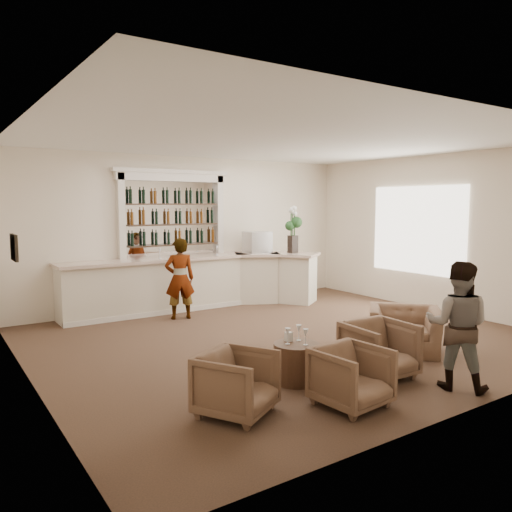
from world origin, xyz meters
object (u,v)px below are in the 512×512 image
(cocktail_table, at_px, (296,362))
(flower_vase, at_px, (293,227))
(armchair_far, at_px, (404,330))
(espresso_machine, at_px, (257,242))
(armchair_center, at_px, (352,377))
(bar_counter, at_px, (197,282))
(guest, at_px, (458,325))
(armchair_left, at_px, (237,383))
(armchair_right, at_px, (379,350))
(sommelier, at_px, (180,279))

(cocktail_table, bearing_deg, flower_vase, 52.46)
(armchair_far, xyz_separation_m, espresso_machine, (0.36, 4.58, 1.04))
(armchair_far, bearing_deg, armchair_center, -106.73)
(bar_counter, bearing_deg, espresso_machine, -1.03)
(guest, height_order, armchair_center, guest)
(espresso_machine, bearing_deg, cocktail_table, -114.87)
(bar_counter, relative_size, armchair_center, 7.64)
(cocktail_table, height_order, armchair_far, armchair_far)
(armchair_left, bearing_deg, armchair_right, -31.23)
(sommelier, relative_size, espresso_machine, 2.88)
(bar_counter, xyz_separation_m, sommelier, (-0.71, -0.67, 0.23))
(espresso_machine, bearing_deg, armchair_center, -110.42)
(armchair_left, bearing_deg, flower_vase, 16.50)
(sommelier, xyz_separation_m, flower_vase, (2.93, 0.14, 0.94))
(sommelier, distance_m, armchair_far, 4.40)
(guest, xyz_separation_m, armchair_left, (-2.66, 0.84, -0.44))
(armchair_center, bearing_deg, armchair_right, 21.16)
(cocktail_table, height_order, guest, guest)
(armchair_far, height_order, espresso_machine, espresso_machine)
(sommelier, bearing_deg, armchair_left, 88.02)
(cocktail_table, distance_m, guest, 2.04)
(guest, distance_m, armchair_left, 2.82)
(guest, bearing_deg, bar_counter, -25.85)
(guest, height_order, armchair_left, guest)
(bar_counter, height_order, armchair_right, bar_counter)
(espresso_machine, bearing_deg, guest, -96.35)
(sommelier, relative_size, armchair_left, 2.11)
(armchair_right, bearing_deg, armchair_center, -149.93)
(armchair_center, distance_m, flower_vase, 6.22)
(armchair_far, relative_size, espresso_machine, 1.88)
(armchair_right, height_order, armchair_far, armchair_right)
(bar_counter, relative_size, guest, 3.62)
(cocktail_table, height_order, armchair_right, armchair_right)
(guest, relative_size, armchair_left, 2.07)
(armchair_left, relative_size, armchair_center, 1.02)
(cocktail_table, distance_m, armchair_left, 1.24)
(armchair_left, height_order, espresso_machine, espresso_machine)
(armchair_left, relative_size, espresso_machine, 1.37)
(guest, distance_m, flower_vase, 5.80)
(bar_counter, distance_m, cocktail_table, 4.84)
(armchair_left, xyz_separation_m, armchair_center, (1.18, -0.53, -0.01))
(armchair_center, relative_size, armchair_far, 0.71)
(sommelier, bearing_deg, armchair_right, 114.95)
(cocktail_table, bearing_deg, bar_counter, 78.01)
(guest, relative_size, espresso_machine, 2.84)
(bar_counter, distance_m, flower_vase, 2.56)
(flower_vase, bearing_deg, guest, -107.47)
(flower_vase, bearing_deg, sommelier, -177.29)
(armchair_center, bearing_deg, sommelier, 81.91)
(bar_counter, height_order, cocktail_table, bar_counter)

